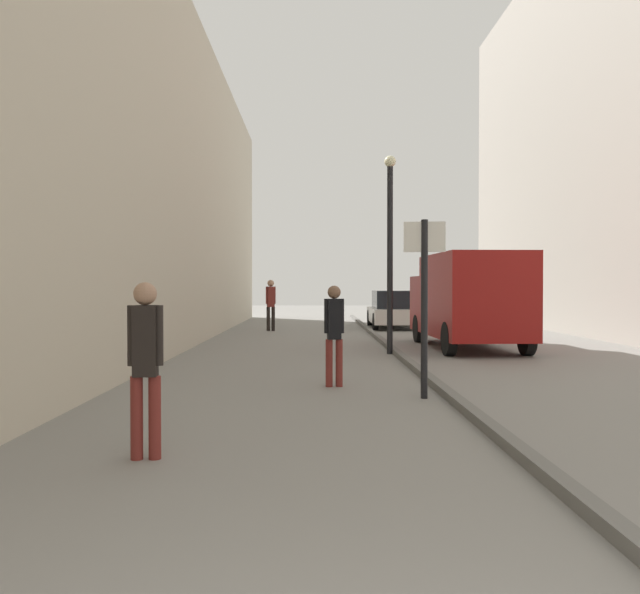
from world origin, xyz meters
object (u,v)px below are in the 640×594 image
at_px(pedestrian_main_foreground, 145,357).
at_px(delivery_van, 468,298).
at_px(street_sign_post, 424,292).
at_px(parked_car, 394,310).
at_px(lamp_post, 390,241).
at_px(pedestrian_mid_block, 334,328).
at_px(pedestrian_far_crossing, 271,301).

relative_size(pedestrian_main_foreground, delivery_van, 0.32).
height_order(delivery_van, street_sign_post, street_sign_post).
height_order(parked_car, lamp_post, lamp_post).
bearing_deg(pedestrian_mid_block, delivery_van, 52.98).
xyz_separation_m(delivery_van, parked_car, (-0.91, 8.27, -0.60)).
distance_m(pedestrian_mid_block, parked_car, 14.85).
distance_m(delivery_van, parked_car, 8.34).
height_order(pedestrian_mid_block, lamp_post, lamp_post).
bearing_deg(pedestrian_far_crossing, pedestrian_mid_block, 78.41).
height_order(pedestrian_far_crossing, delivery_van, delivery_van).
bearing_deg(pedestrian_mid_block, street_sign_post, -47.02).
xyz_separation_m(pedestrian_main_foreground, parked_car, (4.71, 18.90, -0.25)).
relative_size(pedestrian_main_foreground, parked_car, 0.40).
bearing_deg(pedestrian_main_foreground, street_sign_post, 40.73).
xyz_separation_m(pedestrian_main_foreground, pedestrian_far_crossing, (0.02, 17.18, 0.10)).
relative_size(pedestrian_main_foreground, pedestrian_mid_block, 1.02).
height_order(pedestrian_mid_block, pedestrian_far_crossing, pedestrian_far_crossing).
height_order(pedestrian_main_foreground, delivery_van, delivery_van).
bearing_deg(lamp_post, pedestrian_main_foreground, -110.17).
xyz_separation_m(parked_car, street_sign_post, (-1.51, -15.67, 0.83)).
distance_m(pedestrian_far_crossing, parked_car, 5.01).
height_order(pedestrian_far_crossing, lamp_post, lamp_post).
distance_m(pedestrian_main_foreground, pedestrian_far_crossing, 17.18).
xyz_separation_m(pedestrian_mid_block, pedestrian_far_crossing, (-1.90, 12.86, 0.12)).
bearing_deg(street_sign_post, pedestrian_main_foreground, 52.01).
relative_size(parked_car, lamp_post, 0.89).
bearing_deg(street_sign_post, delivery_van, -101.46).
bearing_deg(lamp_post, pedestrian_far_crossing, 113.34).
height_order(pedestrian_main_foreground, pedestrian_far_crossing, pedestrian_far_crossing).
relative_size(pedestrian_far_crossing, parked_car, 0.44).
bearing_deg(delivery_van, pedestrian_far_crossing, 128.81).
xyz_separation_m(pedestrian_mid_block, lamp_post, (1.50, 4.99, 1.77)).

